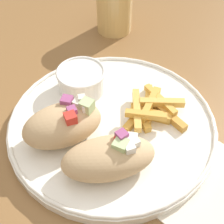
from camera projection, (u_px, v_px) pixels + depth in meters
table at (105, 169)px, 0.53m from camera, size 1.11×1.11×0.78m
napkin at (219, 195)px, 0.39m from camera, size 0.16×0.09×0.00m
plate at (112, 123)px, 0.47m from camera, size 0.31×0.31×0.02m
pita_sandwich_near at (109, 157)px, 0.39m from camera, size 0.14×0.12×0.05m
pita_sandwich_far at (63, 124)px, 0.42m from camera, size 0.13×0.11×0.06m
fries_pile at (150, 109)px, 0.47m from camera, size 0.10×0.10×0.02m
sauce_ramekin at (81, 79)px, 0.50m from camera, size 0.08×0.08×0.04m
water_glass at (114, 9)px, 0.62m from camera, size 0.07×0.07×0.10m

